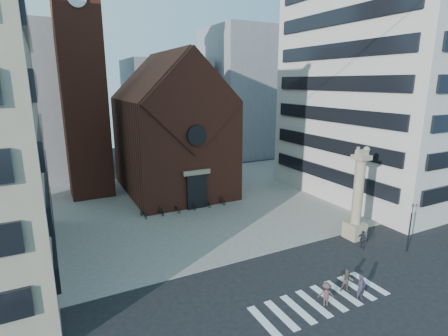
{
  "coord_description": "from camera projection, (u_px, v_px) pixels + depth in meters",
  "views": [
    {
      "loc": [
        -14.56,
        -18.22,
        14.2
      ],
      "look_at": [
        -1.09,
        8.0,
        6.88
      ],
      "focal_mm": 28.0,
      "sensor_mm": 36.0,
      "label": 1
    }
  ],
  "objects": [
    {
      "name": "traffic_light",
      "position": [
        410.0,
        226.0,
        29.52
      ],
      "size": [
        0.13,
        0.16,
        4.3
      ],
      "color": "black",
      "rests_on": "ground"
    },
    {
      "name": "pedestrian_1",
      "position": [
        347.0,
        280.0,
        24.08
      ],
      "size": [
        1.06,
        1.02,
        1.72
      ],
      "primitive_type": "imported",
      "rotation": [
        0.0,
        0.0,
        -0.62
      ],
      "color": "#554C44",
      "rests_on": "ground"
    },
    {
      "name": "scooter_0",
      "position": [
        144.0,
        214.0,
        37.19
      ],
      "size": [
        0.84,
        1.71,
        0.86
      ],
      "primitive_type": "imported",
      "rotation": [
        0.0,
        0.0,
        0.17
      ],
      "color": "black",
      "rests_on": "piazza"
    },
    {
      "name": "scooter_4",
      "position": [
        207.0,
        203.0,
        40.48
      ],
      "size": [
        0.84,
        1.71,
        0.86
      ],
      "primitive_type": "imported",
      "rotation": [
        0.0,
        0.0,
        0.17
      ],
      "color": "black",
      "rests_on": "piazza"
    },
    {
      "name": "piazza",
      "position": [
        190.0,
        203.0,
        42.0
      ],
      "size": [
        46.0,
        30.0,
        0.05
      ],
      "primitive_type": "cube",
      "color": "gray",
      "rests_on": "ground"
    },
    {
      "name": "bg_block_mid",
      "position": [
        167.0,
        110.0,
        64.95
      ],
      "size": [
        14.0,
        12.0,
        18.0
      ],
      "primitive_type": "cube",
      "color": "gray",
      "rests_on": "ground"
    },
    {
      "name": "pedestrian_0",
      "position": [
        361.0,
        287.0,
        23.19
      ],
      "size": [
        0.67,
        0.46,
        1.8
      ],
      "primitive_type": "imported",
      "rotation": [
        0.0,
        0.0,
        -0.04
      ],
      "color": "#312B3B",
      "rests_on": "ground"
    },
    {
      "name": "scooter_5",
      "position": [
        221.0,
        200.0,
        41.3
      ],
      "size": [
        0.71,
        1.64,
        0.96
      ],
      "primitive_type": "imported",
      "rotation": [
        0.0,
        0.0,
        0.17
      ],
      "color": "black",
      "rests_on": "piazza"
    },
    {
      "name": "church",
      "position": [
        172.0,
        131.0,
        45.3
      ],
      "size": [
        12.0,
        16.65,
        18.0
      ],
      "color": "maroon",
      "rests_on": "ground"
    },
    {
      "name": "campanile",
      "position": [
        81.0,
        68.0,
        41.55
      ],
      "size": [
        5.5,
        5.5,
        31.2
      ],
      "color": "maroon",
      "rests_on": "ground"
    },
    {
      "name": "pedestrian_2",
      "position": [
        363.0,
        240.0,
        30.41
      ],
      "size": [
        0.48,
        0.99,
        1.63
      ],
      "primitive_type": "imported",
      "rotation": [
        0.0,
        0.0,
        1.66
      ],
      "color": "#27262E",
      "rests_on": "ground"
    },
    {
      "name": "scooter_3",
      "position": [
        192.0,
        205.0,
        39.65
      ],
      "size": [
        0.71,
        1.64,
        0.96
      ],
      "primitive_type": "imported",
      "rotation": [
        0.0,
        0.0,
        0.17
      ],
      "color": "black",
      "rests_on": "piazza"
    },
    {
      "name": "scooter_1",
      "position": [
        160.0,
        211.0,
        38.0
      ],
      "size": [
        0.71,
        1.64,
        0.96
      ],
      "primitive_type": "imported",
      "rotation": [
        0.0,
        0.0,
        0.17
      ],
      "color": "black",
      "rests_on": "piazza"
    },
    {
      "name": "pedestrian_3",
      "position": [
        326.0,
        294.0,
        22.62
      ],
      "size": [
        1.22,
        1.03,
        1.63
      ],
      "primitive_type": "imported",
      "rotation": [
        0.0,
        0.0,
        2.65
      ],
      "color": "#4B3332",
      "rests_on": "ground"
    },
    {
      "name": "ground",
      "position": [
        287.0,
        281.0,
        25.61
      ],
      "size": [
        120.0,
        120.0,
        0.0
      ],
      "primitive_type": "plane",
      "color": "black",
      "rests_on": "ground"
    },
    {
      "name": "zebra_crossing",
      "position": [
        321.0,
        301.0,
        23.26
      ],
      "size": [
        10.2,
        3.2,
        0.01
      ],
      "primitive_type": null,
      "color": "white",
      "rests_on": "ground"
    },
    {
      "name": "scooter_2",
      "position": [
        177.0,
        208.0,
        38.84
      ],
      "size": [
        0.84,
        1.71,
        0.86
      ],
      "primitive_type": "imported",
      "rotation": [
        0.0,
        0.0,
        0.17
      ],
      "color": "black",
      "rests_on": "piazza"
    },
    {
      "name": "lion_column",
      "position": [
        357.0,
        203.0,
        31.8
      ],
      "size": [
        1.63,
        1.6,
        8.68
      ],
      "color": "gray",
      "rests_on": "ground"
    },
    {
      "name": "building_right",
      "position": [
        391.0,
        66.0,
        42.76
      ],
      "size": [
        18.0,
        22.0,
        32.0
      ],
      "primitive_type": "cube",
      "color": "beige",
      "rests_on": "ground"
    },
    {
      "name": "bg_block_right",
      "position": [
        249.0,
        93.0,
        68.73
      ],
      "size": [
        16.0,
        14.0,
        24.0
      ],
      "primitive_type": "cube",
      "color": "gray",
      "rests_on": "ground"
    }
  ]
}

